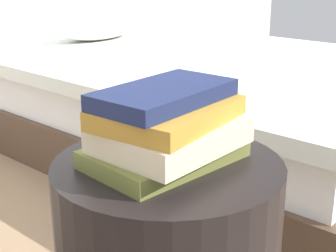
% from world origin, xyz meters
% --- Properties ---
extents(bed, '(1.59, 2.04, 0.62)m').
position_xyz_m(bed, '(1.20, 0.87, 0.23)').
color(bed, '#4C3828').
rests_on(bed, ground_plane).
extents(book_olive, '(0.31, 0.21, 0.04)m').
position_xyz_m(book_olive, '(0.00, 0.01, 0.54)').
color(book_olive, olive).
rests_on(book_olive, side_table).
extents(book_cream, '(0.28, 0.22, 0.05)m').
position_xyz_m(book_cream, '(-0.00, -0.01, 0.59)').
color(book_cream, beige).
rests_on(book_cream, book_olive).
extents(book_ochre, '(0.30, 0.24, 0.04)m').
position_xyz_m(book_ochre, '(-0.00, -0.00, 0.63)').
color(book_ochre, '#B7842D').
rests_on(book_ochre, book_cream).
extents(book_navy, '(0.29, 0.17, 0.03)m').
position_xyz_m(book_navy, '(0.00, 0.01, 0.66)').
color(book_navy, '#19234C').
rests_on(book_navy, book_ochre).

